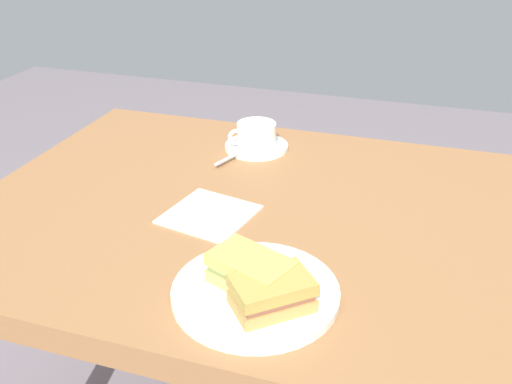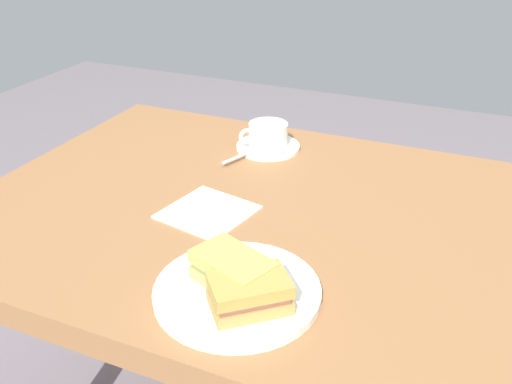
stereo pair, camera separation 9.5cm
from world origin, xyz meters
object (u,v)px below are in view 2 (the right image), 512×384
at_px(coffee_cup, 268,134).
at_px(spoon, 244,154).
at_px(sandwich_plate, 237,291).
at_px(coffee_saucer, 268,147).
at_px(napkin, 208,212).
at_px(sandwich_back, 250,293).
at_px(sandwich_front, 233,271).
at_px(dining_table, 294,259).

relative_size(coffee_cup, spoon, 1.08).
xyz_separation_m(sandwich_plate, coffee_cup, (0.17, -0.53, 0.03)).
relative_size(coffee_saucer, spoon, 1.55).
bearing_deg(napkin, sandwich_back, 129.17).
bearing_deg(sandwich_back, coffee_cup, -70.00).
height_order(coffee_cup, napkin, coffee_cup).
distance_m(sandwich_front, sandwich_back, 0.06).
distance_m(sandwich_plate, coffee_saucer, 0.55).
distance_m(dining_table, coffee_saucer, 0.33).
xyz_separation_m(sandwich_back, coffee_cup, (0.20, -0.56, 0.00)).
bearing_deg(sandwich_back, sandwich_front, -41.23).
bearing_deg(sandwich_plate, sandwich_front, -34.59).
distance_m(coffee_cup, spoon, 0.08).
bearing_deg(napkin, sandwich_front, 126.91).
xyz_separation_m(coffee_saucer, spoon, (0.03, 0.08, 0.01)).
distance_m(coffee_saucer, spoon, 0.08).
bearing_deg(sandwich_plate, dining_table, -90.08).
bearing_deg(sandwich_front, napkin, -53.09).
relative_size(sandwich_back, coffee_cup, 1.27).
bearing_deg(dining_table, napkin, 19.99).
relative_size(sandwich_back, spoon, 1.37).
height_order(dining_table, sandwich_plate, sandwich_plate).
relative_size(sandwich_plate, coffee_saucer, 1.69).
xyz_separation_m(sandwich_plate, spoon, (0.19, -0.45, 0.01)).
xyz_separation_m(coffee_saucer, coffee_cup, (0.00, 0.00, 0.03)).
distance_m(dining_table, napkin, 0.19).
distance_m(sandwich_back, coffee_saucer, 0.60).
bearing_deg(spoon, dining_table, 135.41).
xyz_separation_m(sandwich_back, coffee_saucer, (0.20, -0.56, -0.03)).
height_order(sandwich_front, coffee_saucer, sandwich_front).
height_order(coffee_saucer, spoon, spoon).
bearing_deg(sandwich_front, sandwich_plate, 145.41).
xyz_separation_m(sandwich_front, napkin, (0.15, -0.20, -0.04)).
bearing_deg(coffee_cup, napkin, 92.16).
bearing_deg(coffee_saucer, coffee_cup, 37.96).
bearing_deg(dining_table, coffee_saucer, -58.03).
distance_m(dining_table, sandwich_back, 0.32).
bearing_deg(napkin, coffee_cup, -87.84).
height_order(sandwich_back, napkin, sandwich_back).
bearing_deg(sandwich_front, dining_table, -91.98).
bearing_deg(coffee_cup, spoon, 70.59).
relative_size(sandwich_front, sandwich_back, 1.07).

